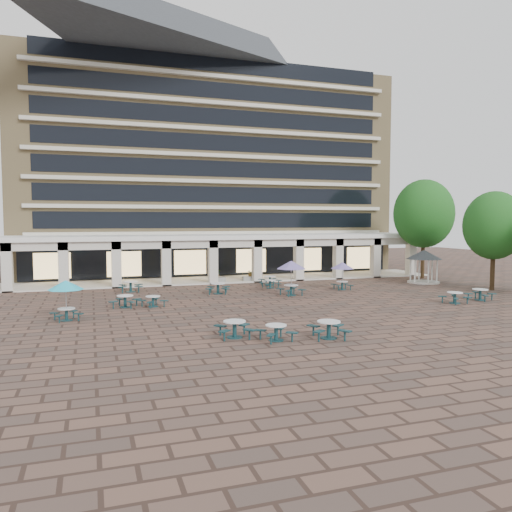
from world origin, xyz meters
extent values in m
plane|color=brown|center=(0.00, 0.00, 0.00)|extent=(120.00, 120.00, 0.00)
cube|color=tan|center=(0.00, 25.50, 11.00)|extent=(40.00, 15.00, 22.00)
cube|color=beige|center=(0.00, 17.75, 4.50)|extent=(36.80, 0.50, 0.35)
cube|color=black|center=(0.00, 17.98, 5.80)|extent=(35.20, 0.05, 1.60)
cube|color=beige|center=(0.00, 17.75, 7.10)|extent=(36.80, 0.50, 0.35)
cube|color=black|center=(0.00, 17.98, 8.40)|extent=(35.20, 0.05, 1.60)
cube|color=beige|center=(0.00, 17.75, 9.70)|extent=(36.80, 0.50, 0.35)
cube|color=black|center=(0.00, 17.98, 11.00)|extent=(35.20, 0.05, 1.60)
cube|color=beige|center=(0.00, 17.75, 12.30)|extent=(36.80, 0.50, 0.35)
cube|color=black|center=(0.00, 17.98, 13.60)|extent=(35.20, 0.05, 1.60)
cube|color=beige|center=(0.00, 17.75, 14.90)|extent=(36.80, 0.50, 0.35)
cube|color=black|center=(0.00, 17.98, 16.20)|extent=(35.20, 0.05, 1.60)
cube|color=beige|center=(0.00, 17.75, 17.50)|extent=(36.80, 0.50, 0.35)
cube|color=black|center=(0.00, 17.98, 18.80)|extent=(35.20, 0.05, 1.60)
cube|color=beige|center=(0.00, 17.75, 20.10)|extent=(36.80, 0.50, 0.35)
cube|color=black|center=(0.00, 17.98, 21.40)|extent=(35.20, 0.05, 1.60)
cube|color=white|center=(0.00, 15.00, 4.20)|extent=(42.00, 6.60, 0.40)
cube|color=beige|center=(0.00, 12.15, 3.75)|extent=(42.00, 0.30, 0.90)
cube|color=black|center=(0.00, 17.70, 1.80)|extent=(38.00, 0.15, 3.20)
cube|color=beige|center=(0.00, 15.00, 0.06)|extent=(42.00, 6.00, 0.12)
cube|color=beige|center=(-19.00, 12.40, 2.00)|extent=(0.80, 0.80, 4.00)
cube|color=beige|center=(-14.78, 12.40, 2.00)|extent=(0.80, 0.80, 4.00)
cube|color=beige|center=(-10.56, 12.40, 2.00)|extent=(0.80, 0.80, 4.00)
cube|color=beige|center=(-6.33, 12.40, 2.00)|extent=(0.80, 0.80, 4.00)
cube|color=beige|center=(-2.11, 12.40, 2.00)|extent=(0.80, 0.80, 4.00)
cube|color=beige|center=(2.11, 12.40, 2.00)|extent=(0.80, 0.80, 4.00)
cube|color=beige|center=(6.33, 12.40, 2.00)|extent=(0.80, 0.80, 4.00)
cube|color=beige|center=(10.56, 12.40, 2.00)|extent=(0.80, 0.80, 4.00)
cube|color=beige|center=(14.78, 12.40, 2.00)|extent=(0.80, 0.80, 4.00)
cube|color=beige|center=(19.00, 12.40, 2.00)|extent=(0.80, 0.80, 4.00)
cube|color=#FFD88C|center=(-16.00, 17.55, 1.60)|extent=(3.20, 0.08, 2.40)
cube|color=#FFD88C|center=(-9.60, 17.55, 1.60)|extent=(3.20, 0.08, 2.40)
cube|color=#FFD88C|center=(-3.20, 17.55, 1.60)|extent=(3.20, 0.08, 2.40)
cube|color=#FFD88C|center=(3.20, 17.55, 1.60)|extent=(3.20, 0.08, 2.40)
cube|color=#FFD88C|center=(9.60, 17.55, 1.60)|extent=(3.20, 0.08, 2.40)
cube|color=#FFD88C|center=(16.00, 17.55, 1.60)|extent=(3.20, 0.08, 2.40)
cylinder|color=#163F42|center=(-6.00, -8.44, 0.02)|extent=(0.77, 0.77, 0.04)
cylinder|color=#163F42|center=(-6.00, -8.44, 0.37)|extent=(0.20, 0.20, 0.73)
cylinder|color=white|center=(-6.00, -8.44, 0.81)|extent=(1.11, 1.11, 0.06)
cube|color=#163F42|center=(-5.33, -7.88, 0.49)|extent=(0.67, 0.63, 0.06)
cylinder|color=#163F42|center=(-5.33, -7.88, 0.23)|extent=(0.09, 0.09, 0.46)
cube|color=#163F42|center=(-6.55, -7.77, 0.49)|extent=(0.63, 0.67, 0.06)
cylinder|color=#163F42|center=(-6.55, -7.77, 0.23)|extent=(0.09, 0.09, 0.46)
cube|color=#163F42|center=(-6.66, -8.99, 0.49)|extent=(0.67, 0.63, 0.06)
cylinder|color=#163F42|center=(-6.66, -8.99, 0.23)|extent=(0.09, 0.09, 0.46)
cube|color=#163F42|center=(-5.44, -9.10, 0.49)|extent=(0.63, 0.67, 0.06)
cylinder|color=#163F42|center=(-5.44, -9.10, 0.23)|extent=(0.09, 0.09, 0.46)
cylinder|color=#163F42|center=(-4.28, -9.65, 0.02)|extent=(0.71, 0.71, 0.04)
cylinder|color=#163F42|center=(-4.28, -9.65, 0.34)|extent=(0.18, 0.18, 0.67)
cylinder|color=white|center=(-4.28, -9.65, 0.74)|extent=(1.02, 1.02, 0.05)
cube|color=#163F42|center=(-3.80, -9.02, 0.45)|extent=(0.57, 0.62, 0.05)
cylinder|color=#163F42|center=(-3.80, -9.02, 0.21)|extent=(0.08, 0.08, 0.43)
cube|color=#163F42|center=(-4.91, -9.16, 0.45)|extent=(0.62, 0.57, 0.05)
cylinder|color=#163F42|center=(-4.91, -9.16, 0.21)|extent=(0.08, 0.08, 0.43)
cube|color=#163F42|center=(-4.77, -10.27, 0.45)|extent=(0.57, 0.62, 0.05)
cylinder|color=#163F42|center=(-4.77, -10.27, 0.21)|extent=(0.08, 0.08, 0.43)
cube|color=#163F42|center=(-3.66, -10.14, 0.45)|extent=(0.62, 0.57, 0.05)
cylinder|color=#163F42|center=(-3.66, -10.14, 0.21)|extent=(0.08, 0.08, 0.43)
cylinder|color=#163F42|center=(-1.69, -10.03, 0.02)|extent=(0.79, 0.79, 0.05)
cylinder|color=#163F42|center=(-1.69, -10.03, 0.37)|extent=(0.20, 0.20, 0.75)
cylinder|color=white|center=(-1.69, -10.03, 0.83)|extent=(1.13, 1.13, 0.06)
cube|color=#163F42|center=(-0.94, -9.56, 0.50)|extent=(0.70, 0.60, 0.06)
cylinder|color=#163F42|center=(-0.94, -9.56, 0.24)|extent=(0.09, 0.09, 0.48)
cube|color=#163F42|center=(-2.16, -9.28, 0.50)|extent=(0.60, 0.70, 0.06)
cylinder|color=#163F42|center=(-2.16, -9.28, 0.24)|extent=(0.09, 0.09, 0.48)
cube|color=#163F42|center=(-2.44, -10.50, 0.50)|extent=(0.70, 0.60, 0.06)
cylinder|color=#163F42|center=(-2.44, -10.50, 0.24)|extent=(0.09, 0.09, 0.48)
cube|color=#163F42|center=(-1.22, -10.78, 0.50)|extent=(0.60, 0.70, 0.06)
cylinder|color=#163F42|center=(-1.22, -10.78, 0.24)|extent=(0.09, 0.09, 0.48)
cylinder|color=#163F42|center=(14.00, -2.86, 0.02)|extent=(0.75, 0.75, 0.04)
cylinder|color=#163F42|center=(14.00, -2.86, 0.35)|extent=(0.19, 0.19, 0.71)
cylinder|color=white|center=(14.00, -2.86, 0.78)|extent=(1.07, 1.07, 0.05)
cube|color=#163F42|center=(14.30, -2.08, 0.47)|extent=(0.49, 0.66, 0.05)
cylinder|color=#163F42|center=(14.30, -2.08, 0.23)|extent=(0.09, 0.09, 0.45)
cube|color=#163F42|center=(13.22, -2.57, 0.47)|extent=(0.66, 0.49, 0.05)
cylinder|color=#163F42|center=(13.22, -2.57, 0.23)|extent=(0.09, 0.09, 0.45)
cube|color=#163F42|center=(13.70, -3.65, 0.47)|extent=(0.49, 0.66, 0.05)
cylinder|color=#163F42|center=(13.70, -3.65, 0.23)|extent=(0.09, 0.09, 0.45)
cube|color=#163F42|center=(14.78, -3.16, 0.47)|extent=(0.66, 0.49, 0.05)
cylinder|color=#163F42|center=(14.78, -3.16, 0.23)|extent=(0.09, 0.09, 0.45)
cylinder|color=#163F42|center=(-14.00, -1.36, 0.02)|extent=(0.67, 0.67, 0.04)
cylinder|color=#163F42|center=(-14.00, -1.36, 0.31)|extent=(0.17, 0.17, 0.63)
cylinder|color=white|center=(-14.00, -1.36, 0.70)|extent=(0.95, 0.95, 0.05)
cube|color=#163F42|center=(-13.65, -0.71, 0.42)|extent=(0.48, 0.59, 0.05)
cylinder|color=#163F42|center=(-13.65, -0.71, 0.20)|extent=(0.08, 0.08, 0.40)
cube|color=#163F42|center=(-14.66, -1.01, 0.42)|extent=(0.59, 0.48, 0.05)
cylinder|color=#163F42|center=(-14.66, -1.01, 0.20)|extent=(0.08, 0.08, 0.40)
cube|color=#163F42|center=(-14.35, -2.02, 0.42)|extent=(0.48, 0.59, 0.05)
cylinder|color=#163F42|center=(-14.35, -2.02, 0.20)|extent=(0.08, 0.08, 0.40)
cube|color=#163F42|center=(-13.34, -1.71, 0.42)|extent=(0.59, 0.48, 0.05)
cylinder|color=#163F42|center=(-13.34, -1.71, 0.20)|extent=(0.08, 0.08, 0.40)
cylinder|color=gray|center=(-14.00, -1.36, 1.14)|extent=(0.05, 0.05, 2.29)
cone|color=#24BADB|center=(-14.00, -1.36, 2.05)|extent=(2.00, 2.00, 0.52)
cylinder|color=#163F42|center=(-8.74, 1.76, 0.02)|extent=(0.67, 0.67, 0.04)
cylinder|color=#163F42|center=(-8.74, 1.76, 0.32)|extent=(0.17, 0.17, 0.63)
cylinder|color=white|center=(-8.74, 1.76, 0.70)|extent=(0.96, 0.96, 0.05)
cube|color=#163F42|center=(-8.46, 2.46, 0.42)|extent=(0.45, 0.59, 0.05)
cylinder|color=#163F42|center=(-8.46, 2.46, 0.20)|extent=(0.08, 0.08, 0.40)
cube|color=#163F42|center=(-9.43, 2.04, 0.42)|extent=(0.59, 0.45, 0.05)
cylinder|color=#163F42|center=(-9.43, 2.04, 0.20)|extent=(0.08, 0.08, 0.40)
cube|color=#163F42|center=(-9.02, 1.07, 0.42)|extent=(0.45, 0.59, 0.05)
cylinder|color=#163F42|center=(-9.02, 1.07, 0.20)|extent=(0.08, 0.08, 0.40)
cube|color=#163F42|center=(-8.05, 1.48, 0.42)|extent=(0.59, 0.45, 0.05)
cylinder|color=#163F42|center=(-8.05, 1.48, 0.20)|extent=(0.08, 0.08, 0.40)
cylinder|color=#163F42|center=(1.92, 3.55, 0.02)|extent=(0.77, 0.77, 0.04)
cylinder|color=#163F42|center=(1.92, 3.55, 0.36)|extent=(0.20, 0.20, 0.72)
cylinder|color=white|center=(1.92, 3.55, 0.80)|extent=(1.10, 1.10, 0.05)
cube|color=#163F42|center=(2.44, 4.23, 0.48)|extent=(0.61, 0.67, 0.05)
cylinder|color=#163F42|center=(2.44, 4.23, 0.23)|extent=(0.09, 0.09, 0.46)
cube|color=#163F42|center=(1.24, 4.06, 0.48)|extent=(0.67, 0.61, 0.05)
cylinder|color=#163F42|center=(1.24, 4.06, 0.23)|extent=(0.09, 0.09, 0.46)
cube|color=#163F42|center=(1.41, 2.86, 0.48)|extent=(0.61, 0.67, 0.05)
cylinder|color=#163F42|center=(1.41, 2.86, 0.23)|extent=(0.09, 0.09, 0.46)
cube|color=#163F42|center=(2.61, 3.03, 0.48)|extent=(0.67, 0.61, 0.05)
cylinder|color=#163F42|center=(2.61, 3.03, 0.23)|extent=(0.09, 0.09, 0.46)
cylinder|color=gray|center=(1.92, 3.55, 1.32)|extent=(0.05, 0.05, 2.63)
cone|color=#7665AE|center=(1.92, 3.55, 2.36)|extent=(2.30, 2.30, 0.60)
cylinder|color=#163F42|center=(11.29, -3.45, 0.02)|extent=(0.73, 0.73, 0.04)
cylinder|color=#163F42|center=(11.29, -3.45, 0.34)|extent=(0.19, 0.19, 0.68)
cylinder|color=white|center=(11.29, -3.45, 0.76)|extent=(1.04, 1.04, 0.05)
cube|color=#163F42|center=(11.76, -2.79, 0.46)|extent=(0.57, 0.63, 0.05)
cylinder|color=#163F42|center=(11.76, -2.79, 0.22)|extent=(0.08, 0.08, 0.44)
cube|color=#163F42|center=(10.63, -2.98, 0.46)|extent=(0.63, 0.57, 0.05)
cylinder|color=#163F42|center=(10.63, -2.98, 0.22)|extent=(0.08, 0.08, 0.44)
cube|color=#163F42|center=(10.82, -4.10, 0.46)|extent=(0.57, 0.63, 0.05)
cylinder|color=#163F42|center=(10.82, -4.10, 0.22)|extent=(0.08, 0.08, 0.44)
cube|color=#163F42|center=(11.95, -3.91, 0.46)|extent=(0.63, 0.57, 0.05)
cylinder|color=#163F42|center=(11.95, -3.91, 0.22)|extent=(0.08, 0.08, 0.44)
cylinder|color=#163F42|center=(-10.52, 2.10, 0.02)|extent=(0.75, 0.75, 0.04)
cylinder|color=#163F42|center=(-10.52, 2.10, 0.35)|extent=(0.19, 0.19, 0.70)
cylinder|color=white|center=(-10.52, 2.10, 0.78)|extent=(1.07, 1.07, 0.05)
cube|color=#163F42|center=(-9.75, 2.42, 0.47)|extent=(0.66, 0.50, 0.05)
cylinder|color=#163F42|center=(-9.75, 2.42, 0.22)|extent=(0.09, 0.09, 0.45)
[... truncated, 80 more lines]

